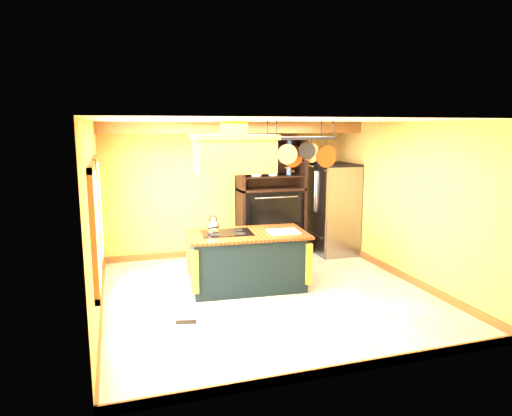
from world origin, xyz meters
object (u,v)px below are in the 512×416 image
kitchen_island (247,260)px  pot_rack (301,146)px  hutch (270,210)px  range_hood (234,152)px  refrigerator (333,211)px

kitchen_island → pot_rack: 2.05m
kitchen_island → hutch: size_ratio=0.83×
range_hood → refrigerator: size_ratio=0.70×
hutch → pot_rack: bearing=-93.8°
pot_rack → range_hood: bearing=180.0°
hutch → range_hood: bearing=-124.0°
range_hood → hutch: 2.57m
pot_rack → refrigerator: 2.48m
range_hood → hutch: (1.23, 1.83, -1.30)m
refrigerator → range_hood: bearing=-149.2°
pot_rack → hutch: (0.12, 1.83, -1.38)m
range_hood → pot_rack: bearing=-0.0°
hutch → kitchen_island: bearing=-119.5°
range_hood → refrigerator: (2.50, 1.49, -1.33)m
kitchen_island → range_hood: size_ratio=1.57×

